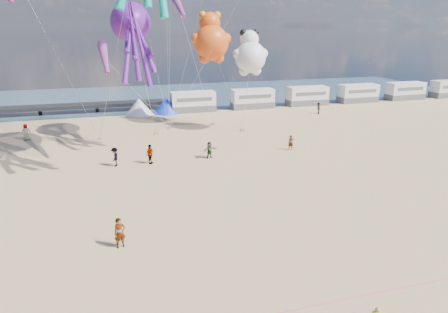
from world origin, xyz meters
TOP-DOWN VIEW (x-y plane):
  - ground at (0.00, 0.00)m, footprint 120.00×120.00m
  - water at (0.00, 55.00)m, footprint 120.00×120.00m
  - motorhome_0 at (6.00, 40.00)m, footprint 6.60×2.50m
  - motorhome_1 at (15.50, 40.00)m, footprint 6.60×2.50m
  - motorhome_2 at (25.00, 40.00)m, footprint 6.60×2.50m
  - motorhome_3 at (34.50, 40.00)m, footprint 6.60×2.50m
  - motorhome_4 at (44.00, 40.00)m, footprint 6.60×2.50m
  - tent_white at (-2.00, 40.00)m, footprint 4.00×4.00m
  - tent_blue at (2.00, 40.00)m, footprint 4.00×4.00m
  - standing_person at (-6.08, 2.84)m, footprint 0.77×0.61m
  - beachgoer_0 at (-15.43, 29.54)m, footprint 0.72×0.50m
  - beachgoer_1 at (23.33, 33.19)m, footprint 0.72×0.93m
  - beachgoer_2 at (-5.99, 17.64)m, footprint 0.85×0.99m
  - beachgoer_3 at (-2.81, 17.41)m, footprint 1.32×1.37m
  - beachgoer_4 at (2.95, 17.52)m, footprint 1.04×0.70m
  - beachgoer_5 at (11.77, 17.79)m, footprint 1.52×0.73m
  - sandbag_a at (-7.51, 27.45)m, footprint 0.50×0.35m
  - sandbag_b at (-0.95, 28.12)m, footprint 0.50×0.35m
  - sandbag_c at (9.49, 26.79)m, footprint 0.50×0.35m
  - sandbag_d at (6.76, 30.90)m, footprint 0.50×0.35m
  - sandbag_e at (0.93, 30.49)m, footprint 0.50×0.35m
  - kite_octopus_purple at (-3.12, 27.69)m, footprint 6.34×10.10m
  - kite_panda at (10.19, 26.43)m, footprint 5.23×5.04m
  - kite_teddy_orange at (6.66, 31.03)m, footprint 5.99×5.74m
  - windsock_mid at (0.94, 21.47)m, footprint 1.19×6.14m
  - windsock_right at (-6.12, 19.60)m, footprint 1.23×4.83m

SIDE VIEW (x-z plane):
  - ground at x=0.00m, z-range 0.00..0.00m
  - water at x=0.00m, z-range 0.02..0.02m
  - sandbag_a at x=-7.51m, z-range 0.00..0.22m
  - sandbag_b at x=-0.95m, z-range 0.00..0.22m
  - sandbag_c at x=9.49m, z-range 0.00..0.22m
  - sandbag_d at x=6.76m, z-range 0.00..0.22m
  - sandbag_e at x=0.93m, z-range 0.00..0.22m
  - beachgoer_5 at x=11.77m, z-range 0.00..1.57m
  - beachgoer_4 at x=2.95m, z-range 0.00..1.64m
  - beachgoer_1 at x=23.33m, z-range 0.00..1.68m
  - beachgoer_2 at x=-5.99m, z-range 0.00..1.76m
  - standing_person at x=-6.08m, z-range 0.00..1.85m
  - beachgoer_0 at x=-15.43m, z-range 0.00..1.87m
  - beachgoer_3 at x=-2.81m, z-range 0.00..1.87m
  - tent_white at x=-2.00m, z-range 0.00..2.40m
  - tent_blue at x=2.00m, z-range 0.00..2.40m
  - motorhome_0 at x=6.00m, z-range 0.00..3.00m
  - motorhome_1 at x=15.50m, z-range 0.00..3.00m
  - motorhome_2 at x=25.00m, z-range 0.00..3.00m
  - motorhome_3 at x=34.50m, z-range 0.00..3.00m
  - motorhome_4 at x=44.00m, z-range 0.00..3.00m
  - kite_panda at x=10.19m, z-range 5.80..11.99m
  - windsock_right at x=-6.12m, z-range 7.19..11.97m
  - kite_teddy_orange at x=6.66m, z-range 6.71..14.09m
  - kite_octopus_purple at x=-3.12m, z-range 7.37..18.08m
  - windsock_mid at x=0.94m, z-range 11.41..17.52m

